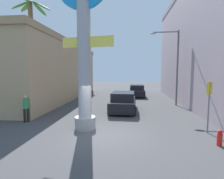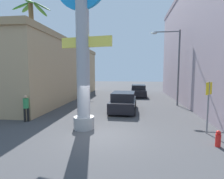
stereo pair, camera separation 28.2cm
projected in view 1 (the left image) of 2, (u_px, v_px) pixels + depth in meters
The scene contains 12 objects.
ground_plane at pixel (117, 102), 18.84m from camera, with size 86.49×86.49×0.00m, color #424244.
building_left at pixel (41, 71), 21.56m from camera, with size 9.11×20.33×6.75m.
building_right at pixel (213, 45), 17.50m from camera, with size 6.40×21.66×11.89m.
neon_sign_pole at pixel (84, 47), 9.58m from camera, with size 3.27×1.18×9.82m.
street_lamp at pixel (173, 60), 16.76m from camera, with size 2.73×0.28×7.19m.
crossing_sign at pixel (209, 100), 9.18m from camera, with size 0.47×0.47×2.75m.
car_lead at pixel (123, 102), 14.74m from camera, with size 2.22×4.69×1.56m.
car_far at pixel (137, 91), 23.50m from camera, with size 2.05×4.43×1.56m.
palm_tree_near_left at pixel (33, 47), 12.85m from camera, with size 2.72×2.81×8.36m.
palm_tree_far_left at pixel (83, 61), 27.73m from camera, with size 2.87×2.78×8.22m.
pedestrian_curb_left at pixel (26, 106), 11.27m from camera, with size 0.48×0.48×1.76m.
fire_hydrant at pixel (220, 138), 7.68m from camera, with size 0.22×0.22×0.72m.
Camera 1 is at (1.34, -8.57, 3.23)m, focal length 28.00 mm.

